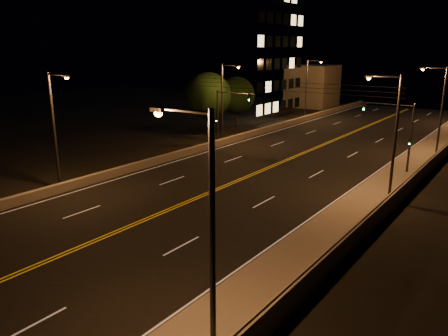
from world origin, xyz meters
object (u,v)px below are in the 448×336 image
Objects in this scene: streetlight_5 at (224,98)px; streetlight_6 at (308,85)px; streetlight_0 at (206,226)px; traffic_signal_right at (399,130)px; traffic_signal_left at (225,112)px; streetlight_2 at (439,106)px; streetlight_4 at (56,124)px; tree_0 at (208,96)px; tree_1 at (236,95)px; streetlight_1 at (392,130)px; building_tower at (218,32)px.

streetlight_5 and streetlight_6 have the same top height.
streetlight_0 reaches higher than traffic_signal_right.
streetlight_2 is at bearing 21.75° from traffic_signal_left.
streetlight_5 is at bearing -90.00° from streetlight_6.
tree_0 is (-4.58, 24.65, -0.25)m from streetlight_4.
traffic_signal_left is 7.23m from tree_0.
streetlight_0 is at bearing -56.70° from tree_1.
tree_1 is at bearing 118.76° from traffic_signal_left.
streetlight_6 is at bearing 66.26° from tree_1.
traffic_signal_left is (1.10, 20.30, -1.30)m from streetlight_4.
streetlight_5 is 1.14× the size of tree_0.
traffic_signal_left is at bearing -87.30° from streetlight_6.
streetlight_2 is 26.36m from streetlight_6.
streetlight_5 is 1.00× the size of streetlight_6.
streetlight_6 is at bearing 124.17° from streetlight_1.
streetlight_0 is 0.32× the size of building_tower.
streetlight_1 is 1.45× the size of traffic_signal_right.
streetlight_2 is at bearing 52.97° from streetlight_4.
streetlight_4 is at bearing -69.35° from building_tower.
traffic_signal_left is 28.58m from building_tower.
streetlight_1 is 23.48m from streetlight_5.
streetlight_4 is 0.32× the size of building_tower.
building_tower reaches higher than traffic_signal_right.
streetlight_2 is 1.14× the size of tree_0.
traffic_signal_left is at bearing -52.69° from streetlight_5.
streetlight_4 reaches higher than tree_0.
building_tower reaches higher than traffic_signal_left.
streetlight_2 and streetlight_4 have the same top height.
building_tower reaches higher than streetlight_0.
streetlight_0 is 20.93m from streetlight_1.
streetlight_6 is at bearing 112.21° from streetlight_0.
streetlight_2 is at bearing 17.27° from streetlight_5.
streetlight_5 is at bearing -51.59° from building_tower.
tree_0 is 7.26m from tree_1.
streetlight_4 is at bearing -79.48° from tree_0.
building_tower is at bearing 126.43° from streetlight_0.
streetlight_2 is at bearing -35.57° from streetlight_6.
building_tower is 4.01× the size of tree_1.
streetlight_0 is 62.94m from building_tower.
streetlight_1 is 1.30× the size of tree_1.
building_tower reaches higher than tree_0.
building_tower is at bearing 128.33° from traffic_signal_left.
tree_0 is at bearing -171.75° from streetlight_2.
streetlight_0 is 1.14× the size of tree_0.
streetlight_0 is 1.45× the size of traffic_signal_left.
streetlight_0 is 29.13m from traffic_signal_right.
streetlight_0 is 1.00× the size of streetlight_5.
tree_0 is at bearing 127.91° from streetlight_0.
traffic_signal_right is at bearing 100.48° from streetlight_1.
building_tower is at bearing 128.41° from streetlight_5.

